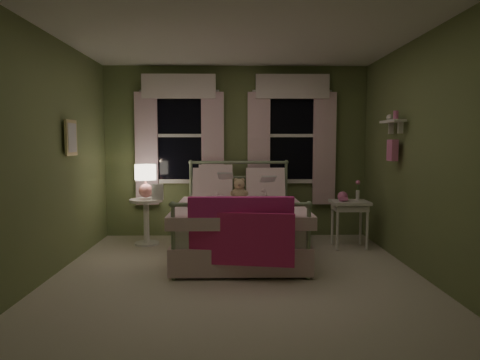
{
  "coord_description": "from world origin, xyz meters",
  "views": [
    {
      "loc": [
        -0.04,
        -4.48,
        1.44
      ],
      "look_at": [
        0.04,
        0.57,
        1.0
      ],
      "focal_mm": 32.0,
      "sensor_mm": 36.0,
      "label": 1
    }
  ],
  "objects_px": {
    "child_left": "(219,179)",
    "nightstand_left": "(146,215)",
    "child_right": "(259,182)",
    "nightstand_right": "(350,208)",
    "teddy_bear": "(239,192)",
    "bed": "(239,226)",
    "table_lamp": "(146,177)"
  },
  "relations": [
    {
      "from": "child_left",
      "to": "nightstand_left",
      "type": "bearing_deg",
      "value": -0.93
    },
    {
      "from": "child_right",
      "to": "nightstand_right",
      "type": "distance_m",
      "value": 1.28
    },
    {
      "from": "child_right",
      "to": "teddy_bear",
      "type": "xyz_separation_m",
      "value": [
        -0.28,
        -0.16,
        -0.11
      ]
    },
    {
      "from": "bed",
      "to": "teddy_bear",
      "type": "xyz_separation_m",
      "value": [
        0.01,
        0.27,
        0.42
      ]
    },
    {
      "from": "child_left",
      "to": "teddy_bear",
      "type": "relative_size",
      "value": 2.35
    },
    {
      "from": "nightstand_left",
      "to": "nightstand_right",
      "type": "relative_size",
      "value": 1.02
    },
    {
      "from": "table_lamp",
      "to": "nightstand_right",
      "type": "height_order",
      "value": "table_lamp"
    },
    {
      "from": "child_left",
      "to": "table_lamp",
      "type": "xyz_separation_m",
      "value": [
        -1.03,
        0.17,
        0.0
      ]
    },
    {
      "from": "teddy_bear",
      "to": "nightstand_right",
      "type": "relative_size",
      "value": 0.51
    },
    {
      "from": "bed",
      "to": "teddy_bear",
      "type": "relative_size",
      "value": 6.25
    },
    {
      "from": "bed",
      "to": "nightstand_right",
      "type": "height_order",
      "value": "bed"
    },
    {
      "from": "child_left",
      "to": "child_right",
      "type": "relative_size",
      "value": 1.16
    },
    {
      "from": "child_left",
      "to": "teddy_bear",
      "type": "distance_m",
      "value": 0.36
    },
    {
      "from": "child_left",
      "to": "table_lamp",
      "type": "distance_m",
      "value": 1.05
    },
    {
      "from": "child_right",
      "to": "nightstand_right",
      "type": "height_order",
      "value": "child_right"
    },
    {
      "from": "table_lamp",
      "to": "teddy_bear",
      "type": "bearing_deg",
      "value": -14.17
    },
    {
      "from": "bed",
      "to": "child_right",
      "type": "relative_size",
      "value": 3.09
    },
    {
      "from": "bed",
      "to": "child_left",
      "type": "distance_m",
      "value": 0.77
    },
    {
      "from": "bed",
      "to": "child_left",
      "type": "relative_size",
      "value": 2.66
    },
    {
      "from": "teddy_bear",
      "to": "table_lamp",
      "type": "relative_size",
      "value": 0.7
    },
    {
      "from": "teddy_bear",
      "to": "table_lamp",
      "type": "distance_m",
      "value": 1.36
    },
    {
      "from": "child_left",
      "to": "child_right",
      "type": "xyz_separation_m",
      "value": [
        0.56,
        0.0,
        -0.05
      ]
    },
    {
      "from": "teddy_bear",
      "to": "table_lamp",
      "type": "bearing_deg",
      "value": 165.83
    },
    {
      "from": "table_lamp",
      "to": "nightstand_left",
      "type": "bearing_deg",
      "value": 0.0
    },
    {
      "from": "child_right",
      "to": "table_lamp",
      "type": "xyz_separation_m",
      "value": [
        -1.59,
        0.17,
        0.06
      ]
    },
    {
      "from": "bed",
      "to": "child_right",
      "type": "bearing_deg",
      "value": 56.58
    },
    {
      "from": "child_left",
      "to": "teddy_bear",
      "type": "height_order",
      "value": "child_left"
    },
    {
      "from": "child_left",
      "to": "nightstand_right",
      "type": "bearing_deg",
      "value": -173.6
    },
    {
      "from": "child_right",
      "to": "teddy_bear",
      "type": "bearing_deg",
      "value": 49.36
    },
    {
      "from": "nightstand_left",
      "to": "child_right",
      "type": "bearing_deg",
      "value": -6.19
    },
    {
      "from": "child_right",
      "to": "table_lamp",
      "type": "distance_m",
      "value": 1.6
    },
    {
      "from": "table_lamp",
      "to": "nightstand_right",
      "type": "distance_m",
      "value": 2.86
    }
  ]
}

